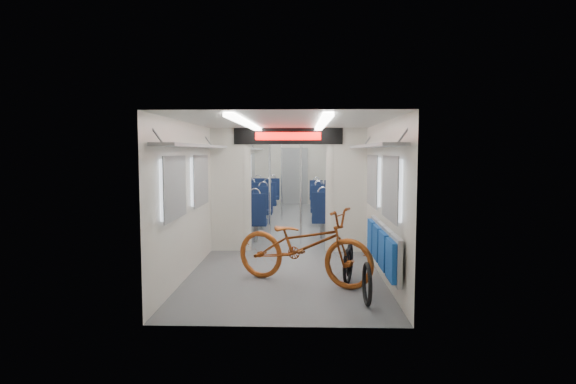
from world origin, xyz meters
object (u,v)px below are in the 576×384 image
Objects in this scene: stanchion_far_left at (282,178)px; stanchion_far_right at (301,179)px; bike_hoop_a at (367,286)px; bike_hoop_c at (350,262)px; seat_bay_near_right at (331,208)px; bike_hoop_b at (348,268)px; flip_bench at (382,247)px; seat_bay_far_left at (262,195)px; seat_bay_near_left at (249,210)px; stanchion_near_left at (270,187)px; stanchion_near_right at (301,187)px; seat_bay_far_right at (325,196)px; bicycle at (303,245)px.

stanchion_far_left is 1.00× the size of stanchion_far_right.
bike_hoop_a is 0.23× the size of stanchion_far_right.
seat_bay_near_right is at bearing 90.53° from bike_hoop_c.
flip_bench is at bearing -24.39° from bike_hoop_b.
seat_bay_near_right is 3.71m from seat_bay_far_left.
stanchion_near_left is at bearing -59.16° from seat_bay_near_left.
stanchion_near_right is (-0.74, 2.55, 0.92)m from bike_hoop_c.
seat_bay_near_right is at bearing -90.00° from seat_bay_far_right.
bike_hoop_b is at bearing -68.82° from bicycle.
stanchion_far_right is at bearing 60.40° from seat_bay_near_left.
seat_bay_near_left is 0.95× the size of stanchion_near_left.
bike_hoop_a is 1.04× the size of bike_hoop_b.
bicycle is 1.10m from flip_bench.
seat_bay_near_left reaches higher than seat_bay_near_right.
bike_hoop_a is 0.23× the size of stanchion_near_left.
flip_bench is 4.68m from seat_bay_near_right.
stanchion_far_right reaches higher than seat_bay_far_right.
bike_hoop_a is 0.25× the size of seat_bay_near_left.
bicycle is at bearing -153.25° from bike_hoop_c.
flip_bench is 0.93× the size of stanchion_far_left.
bike_hoop_a is 0.25× the size of seat_bay_far_left.
bicycle is 4.47m from seat_bay_near_right.
stanchion_far_left is at bearing -130.38° from seat_bay_far_right.
bike_hoop_b is at bearing -90.21° from seat_bay_far_right.
flip_bench reaches higher than bike_hoop_c.
bike_hoop_b is 1.01× the size of bike_hoop_c.
stanchion_near_right is at bearing -76.14° from seat_bay_far_left.
stanchion_near_left is (-1.38, 2.77, 0.92)m from bike_hoop_c.
bike_hoop_c is at bearing -63.51° from stanchion_near_left.
bike_hoop_c is at bearing -89.71° from seat_bay_far_right.
bicycle is 1.29m from bike_hoop_a.
bike_hoop_b is at bearing -77.02° from stanchion_near_right.
seat_bay_far_left is at bearing 96.68° from stanchion_near_left.
stanchion_near_left reaches higher than bicycle.
stanchion_near_left is at bearing 109.58° from bike_hoop_a.
bicycle is 0.95× the size of seat_bay_near_right.
stanchion_far_left is (0.64, 2.25, 0.59)m from seat_bay_near_left.
bike_hoop_b is 0.22× the size of stanchion_far_right.
seat_bay_near_right is 3.28m from seat_bay_far_right.
seat_bay_far_left is 0.94× the size of stanchion_far_right.
bicycle is 0.70m from bike_hoop_b.
bike_hoop_b is at bearing -79.16° from stanchion_far_left.
seat_bay_near_left is 1.19m from stanchion_near_left.
bike_hoop_c is 0.22× the size of stanchion_near_right.
seat_bay_near_left is at bearing 120.84° from stanchion_near_left.
bicycle is 1.07× the size of seat_bay_far_right.
stanchion_far_right reaches higher than seat_bay_near_right.
seat_bay_near_right is 1.12× the size of seat_bay_far_right.
stanchion_far_left reaches higher than seat_bay_near_right.
bike_hoop_b is 0.24× the size of seat_bay_far_left.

